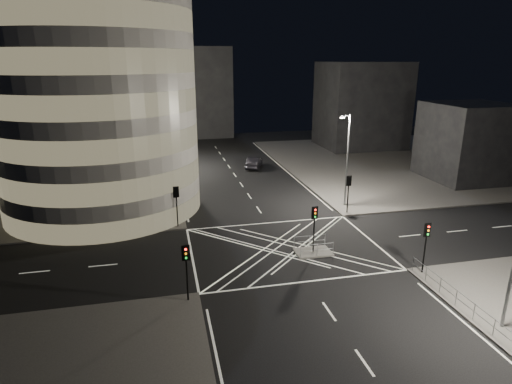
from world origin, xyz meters
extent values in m
plane|color=black|center=(0.00, 0.00, 0.00)|extent=(120.00, 120.00, 0.00)
cube|color=#4A4845|center=(-29.00, 27.00, 0.07)|extent=(42.00, 42.00, 0.15)
cube|color=#4A4845|center=(29.00, 27.00, 0.07)|extent=(42.00, 42.00, 0.15)
cube|color=slate|center=(2.00, -1.50, 0.07)|extent=(3.00, 2.00, 0.15)
cylinder|color=#9C9994|center=(-16.00, 14.00, 12.65)|extent=(20.00, 20.00, 25.00)
cube|color=#9C9994|center=(-26.00, 24.00, 12.65)|extent=(20.00, 18.00, 25.00)
cube|color=#9C9994|center=(-22.00, 42.00, 11.15)|extent=(24.00, 16.00, 22.00)
cube|color=black|center=(26.00, 40.00, 7.65)|extent=(14.00, 12.00, 15.00)
cube|color=black|center=(30.00, 16.00, 5.15)|extent=(10.00, 10.00, 10.00)
cube|color=black|center=(-4.00, 58.00, 9.00)|extent=(18.00, 8.00, 18.00)
cylinder|color=black|center=(-10.50, 9.00, 1.86)|extent=(0.32, 0.32, 3.42)
ellipsoid|color=black|center=(-10.50, 9.00, 4.67)|extent=(3.99, 3.99, 4.59)
cylinder|color=black|center=(-10.50, 15.00, 2.12)|extent=(0.32, 0.32, 3.94)
ellipsoid|color=black|center=(-10.50, 15.00, 5.51)|extent=(5.17, 5.17, 5.94)
cylinder|color=black|center=(-10.50, 21.00, 1.96)|extent=(0.32, 0.32, 3.62)
ellipsoid|color=black|center=(-10.50, 21.00, 4.75)|extent=(3.58, 3.58, 4.11)
cylinder|color=black|center=(-10.50, 27.00, 1.95)|extent=(0.32, 0.32, 3.59)
ellipsoid|color=black|center=(-10.50, 27.00, 5.23)|extent=(5.43, 5.43, 6.25)
cylinder|color=black|center=(-10.50, 33.00, 1.47)|extent=(0.32, 0.32, 2.64)
ellipsoid|color=black|center=(-10.50, 33.00, 4.05)|extent=(4.59, 4.59, 5.28)
cylinder|color=black|center=(-8.80, 6.80, 1.65)|extent=(0.12, 0.12, 3.00)
cube|color=black|center=(-8.80, 6.80, 3.60)|extent=(0.28, 0.22, 0.90)
cube|color=black|center=(-8.80, 6.80, 3.60)|extent=(0.55, 0.04, 1.10)
cylinder|color=black|center=(-8.80, -6.80, 1.65)|extent=(0.12, 0.12, 3.00)
cube|color=black|center=(-8.80, -6.80, 3.60)|extent=(0.28, 0.22, 0.90)
cube|color=black|center=(-8.80, -6.80, 3.60)|extent=(0.55, 0.04, 1.10)
cylinder|color=black|center=(8.80, 6.80, 1.65)|extent=(0.12, 0.12, 3.00)
cube|color=black|center=(8.80, 6.80, 3.60)|extent=(0.28, 0.22, 0.90)
cube|color=black|center=(8.80, 6.80, 3.60)|extent=(0.55, 0.04, 1.10)
cylinder|color=black|center=(8.80, -6.80, 1.65)|extent=(0.12, 0.12, 3.00)
cube|color=black|center=(8.80, -6.80, 3.60)|extent=(0.28, 0.22, 0.90)
cube|color=black|center=(8.80, -6.80, 3.60)|extent=(0.55, 0.04, 1.10)
cylinder|color=black|center=(2.00, -1.50, 1.65)|extent=(0.12, 0.12, 3.00)
cube|color=black|center=(2.00, -1.50, 3.60)|extent=(0.28, 0.22, 0.90)
cube|color=black|center=(2.00, -1.50, 3.60)|extent=(0.55, 0.04, 1.10)
cylinder|color=slate|center=(-9.50, 12.00, 5.15)|extent=(0.20, 0.20, 10.00)
cylinder|color=slate|center=(-9.05, 12.00, 10.00)|extent=(0.90, 0.10, 0.10)
cube|color=slate|center=(-8.60, 12.00, 9.90)|extent=(0.50, 0.25, 0.18)
cube|color=white|center=(-8.60, 12.00, 9.79)|extent=(0.42, 0.20, 0.05)
cylinder|color=slate|center=(-9.50, 30.00, 5.15)|extent=(0.20, 0.20, 10.00)
cylinder|color=slate|center=(-9.05, 30.00, 10.00)|extent=(0.90, 0.10, 0.10)
cube|color=slate|center=(-8.60, 30.00, 9.90)|extent=(0.50, 0.25, 0.18)
cube|color=white|center=(-8.60, 30.00, 9.79)|extent=(0.42, 0.20, 0.05)
cylinder|color=slate|center=(9.50, 9.00, 5.15)|extent=(0.20, 0.20, 10.00)
cylinder|color=slate|center=(9.05, 9.00, 10.00)|extent=(0.90, 0.10, 0.10)
cube|color=slate|center=(8.60, 9.00, 9.90)|extent=(0.50, 0.25, 0.18)
cube|color=white|center=(8.60, 9.00, 9.79)|extent=(0.42, 0.20, 0.05)
cube|color=slate|center=(8.30, -12.15, 0.70)|extent=(0.06, 11.70, 1.10)
cube|color=slate|center=(2.00, -2.40, 0.70)|extent=(2.80, 0.06, 1.10)
cube|color=slate|center=(2.00, -0.60, 0.70)|extent=(2.80, 0.06, 1.10)
imported|color=black|center=(3.56, 28.40, 0.85)|extent=(3.59, 5.43, 1.69)
camera|label=1|loc=(-9.94, -32.43, 15.61)|focal=30.00mm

